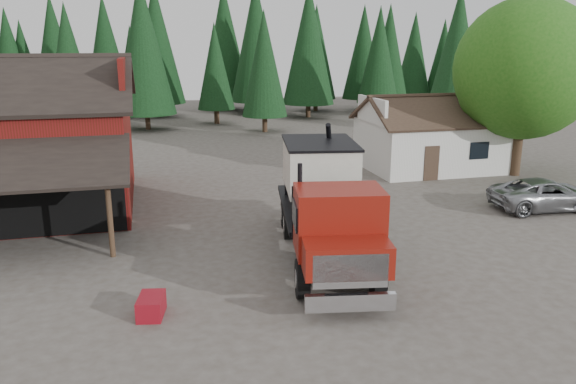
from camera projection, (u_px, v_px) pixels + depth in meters
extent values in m
plane|color=#4B453B|center=(273.00, 263.00, 20.11)|extent=(120.00, 120.00, 0.00)
cube|color=black|center=(0.00, 77.00, 27.67)|extent=(12.80, 5.53, 2.35)
cube|color=maroon|center=(124.00, 78.00, 26.74)|extent=(0.25, 7.00, 2.00)
cylinder|color=#382619|center=(110.00, 220.00, 20.39)|extent=(0.20, 0.20, 2.80)
cube|color=silver|center=(431.00, 144.00, 34.97)|extent=(8.00, 6.00, 3.00)
cube|color=#38281E|center=(445.00, 111.00, 32.98)|extent=(8.60, 3.42, 1.80)
cube|color=#38281E|center=(422.00, 106.00, 35.79)|extent=(8.60, 3.42, 1.80)
cube|color=silver|center=(372.00, 110.00, 33.44)|extent=(0.20, 4.20, 1.50)
cube|color=silver|center=(491.00, 106.00, 35.33)|extent=(0.20, 4.20, 1.50)
cube|color=#38281E|center=(432.00, 163.00, 31.91)|extent=(0.90, 0.06, 2.00)
cube|color=black|center=(479.00, 151.00, 32.46)|extent=(1.20, 0.06, 1.00)
cylinder|color=#382619|center=(517.00, 149.00, 33.07)|extent=(0.60, 0.60, 3.20)
sphere|color=#1F5914|center=(525.00, 69.00, 31.88)|extent=(8.00, 8.00, 8.00)
sphere|color=#1F5914|center=(496.00, 90.00, 32.66)|extent=(4.40, 4.40, 4.40)
sphere|color=#1F5914|center=(548.00, 86.00, 31.60)|extent=(4.80, 4.80, 4.80)
cylinder|color=#382619|center=(265.00, 123.00, 49.42)|extent=(0.44, 0.44, 1.60)
cone|color=black|center=(264.00, 64.00, 48.10)|extent=(3.96, 3.96, 9.00)
cylinder|color=#382619|center=(452.00, 123.00, 49.45)|extent=(0.44, 0.44, 1.60)
cone|color=black|center=(457.00, 51.00, 47.87)|extent=(4.84, 4.84, 11.00)
cylinder|color=#382619|center=(148.00, 121.00, 50.81)|extent=(0.44, 0.44, 1.60)
cone|color=black|center=(143.00, 45.00, 49.10)|extent=(5.28, 5.28, 12.00)
cylinder|color=black|center=(302.00, 278.00, 17.30)|extent=(0.60, 1.28, 1.23)
cylinder|color=black|center=(377.00, 276.00, 17.48)|extent=(0.60, 1.28, 1.23)
cylinder|color=black|center=(289.00, 224.00, 22.48)|extent=(0.60, 1.28, 1.23)
cylinder|color=black|center=(347.00, 223.00, 22.66)|extent=(0.60, 1.28, 1.23)
cylinder|color=black|center=(286.00, 213.00, 24.00)|extent=(0.60, 1.28, 1.23)
cylinder|color=black|center=(340.00, 211.00, 24.17)|extent=(0.60, 1.28, 1.23)
cube|color=black|center=(324.00, 227.00, 20.73)|extent=(2.85, 9.71, 0.45)
cube|color=silver|center=(350.00, 302.00, 15.72)|extent=(2.57, 0.64, 0.50)
cube|color=silver|center=(350.00, 271.00, 15.59)|extent=(2.12, 0.47, 1.01)
cube|color=maroon|center=(346.00, 256.00, 16.20)|extent=(2.73, 1.86, 0.95)
cube|color=maroon|center=(339.00, 221.00, 17.44)|extent=(2.97, 2.33, 2.07)
cube|color=black|center=(344.00, 219.00, 16.49)|extent=(2.33, 0.49, 1.01)
cylinder|color=black|center=(300.00, 194.00, 18.17)|extent=(0.18, 0.18, 2.02)
cube|color=black|center=(333.00, 212.00, 18.54)|extent=(2.73, 0.60, 1.79)
cube|color=black|center=(319.00, 207.00, 22.16)|extent=(3.92, 6.89, 0.18)
cube|color=silver|center=(320.00, 166.00, 21.73)|extent=(3.17, 4.08, 1.79)
cone|color=silver|center=(319.00, 194.00, 22.02)|extent=(2.85, 2.85, 0.78)
cube|color=black|center=(320.00, 143.00, 21.49)|extent=(3.30, 4.21, 0.09)
cylinder|color=black|center=(331.00, 160.00, 23.32)|extent=(1.22, 2.34, 3.42)
cube|color=maroon|center=(296.00, 183.00, 24.62)|extent=(0.81, 1.00, 0.50)
cylinder|color=silver|center=(373.00, 252.00, 18.59)|extent=(0.81, 1.21, 0.63)
imported|color=#94969B|center=(547.00, 194.00, 26.43)|extent=(5.42, 2.81, 1.46)
cube|color=maroon|center=(151.00, 306.00, 16.19)|extent=(0.90, 1.21, 0.60)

